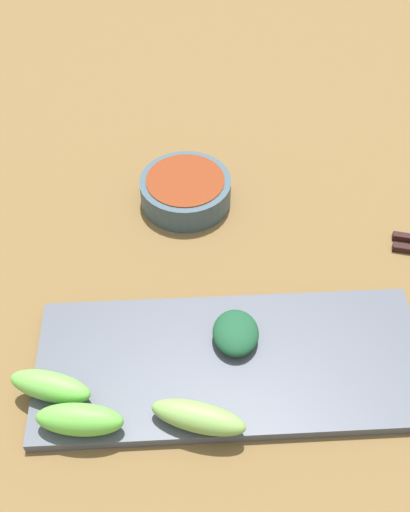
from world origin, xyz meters
name	(u,v)px	position (x,y,z in m)	size (l,w,h in m)	color
tabletop	(226,314)	(0.00, 0.00, 0.01)	(2.10, 2.10, 0.02)	brown
sauce_bowl	(186,189)	(-0.16, -0.04, 0.04)	(0.11, 0.11, 0.03)	#364956
serving_plate	(229,363)	(0.07, 0.00, 0.03)	(0.15, 0.37, 0.01)	#444956
broccoli_stalk_0	(198,417)	(0.13, -0.03, 0.05)	(0.03, 0.08, 0.03)	#76A54F
broccoli_leafy_1	(236,333)	(0.05, 0.01, 0.04)	(0.05, 0.04, 0.02)	#17462B
broccoli_stalk_2	(80,420)	(0.13, -0.13, 0.05)	(0.03, 0.08, 0.03)	#60B943
broccoli_stalk_3	(50,386)	(0.10, -0.16, 0.05)	(0.03, 0.08, 0.03)	#66B548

